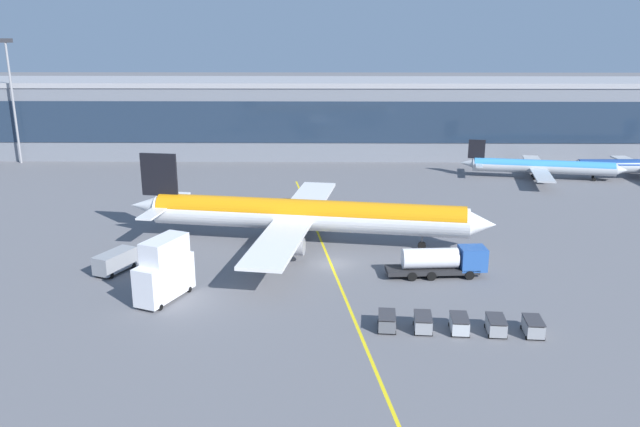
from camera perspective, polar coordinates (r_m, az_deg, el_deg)
ground_plane at (r=72.66m, az=1.19°, el=-4.62°), size 700.00×700.00×0.00m
apron_lead_in_line at (r=74.53m, az=0.78°, el=-4.07°), size 11.71×79.23×0.01m
terminal_building at (r=139.02m, az=-4.75°, el=8.72°), size 183.31×21.40×15.82m
main_airliner at (r=78.68m, az=-1.34°, el=-0.12°), size 46.21×37.13×10.90m
fuel_tanker at (r=70.02m, az=11.04°, el=-4.23°), size 10.95×3.26×3.25m
crew_van at (r=73.73m, az=-17.95°, el=-4.04°), size 3.95×5.42×2.30m
catering_lift at (r=64.45m, az=-13.85°, el=-4.96°), size 4.95×7.24×6.30m
baggage_cart_0 at (r=57.66m, az=6.05°, el=-9.62°), size 1.80×2.76×1.48m
baggage_cart_1 at (r=57.83m, az=9.27°, el=-9.67°), size 1.80×2.76×1.48m
baggage_cart_2 at (r=58.18m, az=12.46°, el=-9.69°), size 1.80×2.76×1.48m
baggage_cart_3 at (r=58.70m, az=15.60°, el=-9.68°), size 1.80×2.76×1.48m
baggage_cart_4 at (r=59.39m, az=18.67°, el=-9.64°), size 1.80×2.76×1.48m
commuter_jet_far at (r=120.85m, az=19.40°, el=4.01°), size 28.84×23.20×6.78m
apron_light_mast_0 at (r=140.36m, az=-26.04°, el=9.82°), size 2.80×0.50×24.41m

